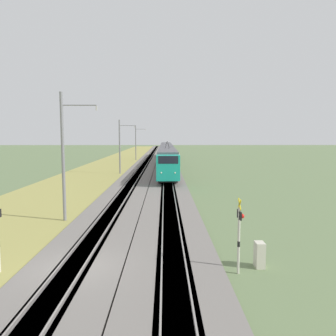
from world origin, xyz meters
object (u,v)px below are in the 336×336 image
passenger_train (167,153)px  catenary_mast_far (136,142)px  crossing_signal_far (239,228)px  catenary_mast_mid (120,146)px  equipment_cabinet (260,255)px  catenary_mast_near (64,156)px

passenger_train → catenary_mast_far: (12.87, 7.41, 1.98)m
catenary_mast_far → passenger_train: bearing=-150.1°
passenger_train → crossing_signal_far: bearing=3.1°
passenger_train → catenary_mast_mid: catenary_mast_mid is taller
crossing_signal_far → equipment_cabinet: crossing_signal_far is taller
equipment_cabinet → passenger_train: bearing=4.3°
passenger_train → crossing_signal_far: 53.71m
catenary_mast_far → equipment_cabinet: catenary_mast_far is taller
passenger_train → catenary_mast_near: size_ratio=6.83×
equipment_cabinet → catenary_mast_far: bearing=9.8°
passenger_train → catenary_mast_far: catenary_mast_far is taller
catenary_mast_near → equipment_cabinet: (-8.13, -11.41, -4.09)m
crossing_signal_far → catenary_mast_near: (8.83, 10.28, 2.63)m
crossing_signal_far → catenary_mast_near: bearing=139.4°
crossing_signal_far → catenary_mast_near: 13.81m
catenary_mast_near → catenary_mast_mid: (28.83, -0.00, -0.26)m
passenger_train → equipment_cabinet: (-52.93, -4.00, -1.86)m
catenary_mast_near → equipment_cabinet: size_ratio=7.61×
passenger_train → catenary_mast_mid: bearing=-24.9°
passenger_train → equipment_cabinet: size_ratio=51.97×
catenary_mast_near → passenger_train: bearing=-9.4°
catenary_mast_far → equipment_cabinet: bearing=-170.2°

